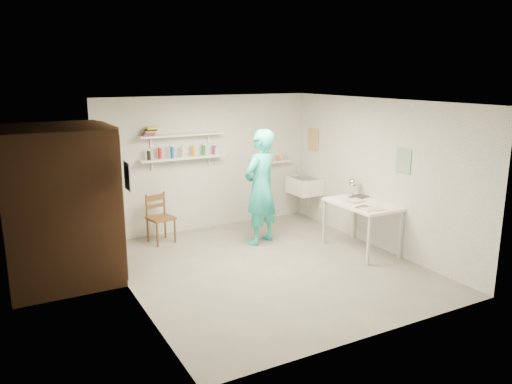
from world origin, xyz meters
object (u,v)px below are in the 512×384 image
man (261,187)px  wooden_chair (161,218)px  wall_clock (259,166)px  belfast_sink (305,186)px  work_table (361,227)px  desk_lamp (353,182)px

man → wooden_chair: (-1.46, 0.80, -0.53)m
wall_clock → wooden_chair: size_ratio=0.41×
belfast_sink → man: man is taller
belfast_sink → work_table: 1.81m
man → wooden_chair: size_ratio=2.26×
wall_clock → desk_lamp: (1.33, -0.83, -0.27)m
wooden_chair → desk_lamp: bearing=-38.8°
wooden_chair → work_table: wooden_chair is taller
work_table → desk_lamp: bearing=67.6°
wooden_chair → desk_lamp: (2.87, -1.43, 0.58)m
wall_clock → work_table: wall_clock is taller
wall_clock → wooden_chair: bearing=136.6°
work_table → desk_lamp: desk_lamp is taller
desk_lamp → belfast_sink: bearing=93.7°
wall_clock → man: bearing=-134.4°
wall_clock → wooden_chair: 1.86m
belfast_sink → wooden_chair: belfast_sink is taller
man → wall_clock: 0.39m
man → desk_lamp: bearing=134.0°
belfast_sink → desk_lamp: (0.08, -1.31, 0.31)m
belfast_sink → man: 1.52m
wooden_chair → wall_clock: bearing=-33.6°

